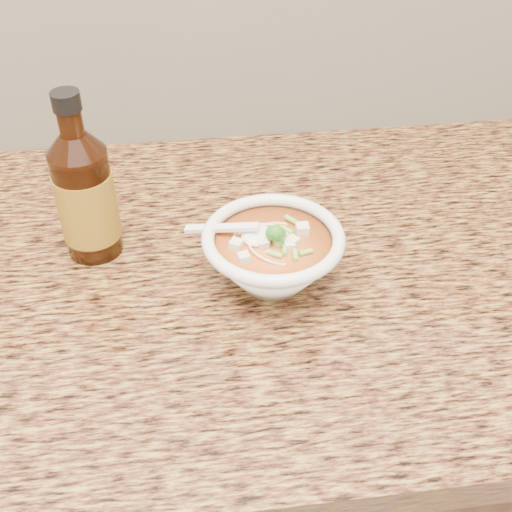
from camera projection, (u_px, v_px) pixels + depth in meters
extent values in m
cube|color=#371F10|center=(153.00, 474.00, 1.10)|extent=(4.00, 0.65, 0.86)
cube|color=olive|center=(116.00, 279.00, 0.81)|extent=(4.00, 0.68, 0.04)
cylinder|color=white|center=(272.00, 280.00, 0.77)|extent=(0.07, 0.07, 0.01)
torus|color=white|center=(273.00, 237.00, 0.73)|extent=(0.17, 0.17, 0.02)
torus|color=beige|center=(273.00, 245.00, 0.73)|extent=(0.06, 0.06, 0.00)
torus|color=beige|center=(272.00, 247.00, 0.73)|extent=(0.08, 0.08, 0.00)
torus|color=beige|center=(278.00, 249.00, 0.73)|extent=(0.07, 0.07, 0.00)
torus|color=beige|center=(279.00, 247.00, 0.73)|extent=(0.06, 0.06, 0.00)
torus|color=beige|center=(270.00, 253.00, 0.73)|extent=(0.10, 0.10, 0.00)
torus|color=beige|center=(263.00, 242.00, 0.75)|extent=(0.07, 0.07, 0.00)
cube|color=silver|center=(234.00, 234.00, 0.74)|extent=(0.02, 0.02, 0.01)
cube|color=silver|center=(285.00, 235.00, 0.74)|extent=(0.01, 0.01, 0.01)
cube|color=silver|center=(258.00, 230.00, 0.75)|extent=(0.01, 0.01, 0.01)
cube|color=silver|center=(260.00, 225.00, 0.75)|extent=(0.02, 0.02, 0.01)
cube|color=silver|center=(231.00, 244.00, 0.73)|extent=(0.02, 0.02, 0.01)
cube|color=silver|center=(253.00, 220.00, 0.76)|extent=(0.02, 0.02, 0.01)
cube|color=silver|center=(261.00, 241.00, 0.73)|extent=(0.01, 0.01, 0.01)
ellipsoid|color=#196014|center=(278.00, 235.00, 0.72)|extent=(0.03, 0.03, 0.03)
cylinder|color=#79C04A|center=(239.00, 224.00, 0.76)|extent=(0.02, 0.02, 0.01)
cylinder|color=#79C04A|center=(284.00, 214.00, 0.77)|extent=(0.02, 0.01, 0.01)
cylinder|color=#79C04A|center=(273.00, 219.00, 0.76)|extent=(0.02, 0.01, 0.01)
cylinder|color=#79C04A|center=(277.00, 252.00, 0.72)|extent=(0.02, 0.01, 0.01)
cylinder|color=#79C04A|center=(300.00, 238.00, 0.73)|extent=(0.02, 0.01, 0.01)
cylinder|color=#79C04A|center=(294.00, 264.00, 0.70)|extent=(0.02, 0.02, 0.01)
ellipsoid|color=white|center=(257.00, 236.00, 0.74)|extent=(0.04, 0.04, 0.01)
cube|color=white|center=(221.00, 228.00, 0.74)|extent=(0.09, 0.04, 0.02)
cylinder|color=black|center=(87.00, 203.00, 0.78)|extent=(0.09, 0.09, 0.14)
cylinder|color=black|center=(70.00, 122.00, 0.71)|extent=(0.03, 0.03, 0.03)
cylinder|color=black|center=(66.00, 101.00, 0.69)|extent=(0.04, 0.04, 0.02)
cylinder|color=red|center=(87.00, 205.00, 0.78)|extent=(0.09, 0.09, 0.09)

